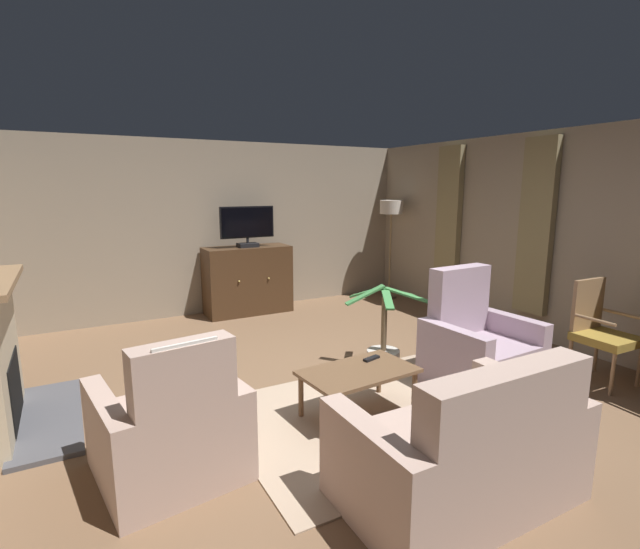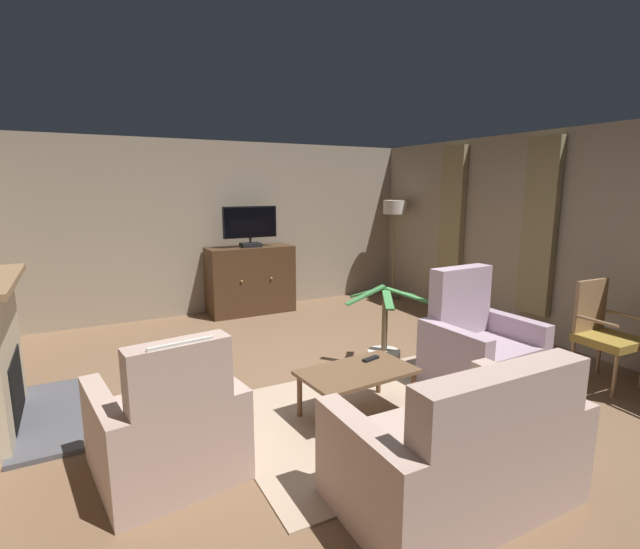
{
  "view_description": "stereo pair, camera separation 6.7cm",
  "coord_description": "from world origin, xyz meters",
  "px_view_note": "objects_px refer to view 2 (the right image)",
  "views": [
    {
      "loc": [
        -2.11,
        -3.56,
        1.91
      ],
      "look_at": [
        -0.03,
        0.24,
        1.08
      ],
      "focal_mm": 26.0,
      "sensor_mm": 36.0,
      "label": 1
    },
    {
      "loc": [
        -2.05,
        -3.59,
        1.91
      ],
      "look_at": [
        -0.03,
        0.24,
        1.08
      ],
      "focal_mm": 26.0,
      "sensor_mm": 36.0,
      "label": 2
    }
  ],
  "objects_px": {
    "coffee_table": "(357,375)",
    "sofa_floral": "(459,454)",
    "armchair_angled_to_table": "(168,429)",
    "floor_lamp": "(395,216)",
    "tv_cabinet": "(251,281)",
    "side_chair_far_end": "(603,331)",
    "cat": "(167,374)",
    "potted_plant_small_fern_corner": "(384,349)",
    "tv_remote": "(371,359)",
    "armchair_beside_cabinet": "(478,350)",
    "television": "(250,225)"
  },
  "relations": [
    {
      "from": "sofa_floral",
      "to": "potted_plant_small_fern_corner",
      "type": "xyz_separation_m",
      "value": [
        0.84,
        1.95,
        -0.1
      ]
    },
    {
      "from": "tv_cabinet",
      "to": "armchair_angled_to_table",
      "type": "xyz_separation_m",
      "value": [
        -1.86,
        -3.65,
        -0.16
      ]
    },
    {
      "from": "floor_lamp",
      "to": "side_chair_far_end",
      "type": "bearing_deg",
      "value": -94.67
    },
    {
      "from": "armchair_beside_cabinet",
      "to": "cat",
      "type": "distance_m",
      "value": 3.03
    },
    {
      "from": "coffee_table",
      "to": "sofa_floral",
      "type": "height_order",
      "value": "sofa_floral"
    },
    {
      "from": "coffee_table",
      "to": "side_chair_far_end",
      "type": "xyz_separation_m",
      "value": [
        2.49,
        -0.53,
        0.17
      ]
    },
    {
      "from": "coffee_table",
      "to": "armchair_angled_to_table",
      "type": "relative_size",
      "value": 0.95
    },
    {
      "from": "potted_plant_small_fern_corner",
      "to": "armchair_angled_to_table",
      "type": "bearing_deg",
      "value": -160.51
    },
    {
      "from": "tv_cabinet",
      "to": "tv_remote",
      "type": "bearing_deg",
      "value": -91.45
    },
    {
      "from": "cat",
      "to": "sofa_floral",
      "type": "bearing_deg",
      "value": -64.14
    },
    {
      "from": "armchair_angled_to_table",
      "to": "side_chair_far_end",
      "type": "xyz_separation_m",
      "value": [
        4.03,
        -0.43,
        0.2
      ]
    },
    {
      "from": "armchair_angled_to_table",
      "to": "floor_lamp",
      "type": "bearing_deg",
      "value": 37.96
    },
    {
      "from": "side_chair_far_end",
      "to": "cat",
      "type": "height_order",
      "value": "side_chair_far_end"
    },
    {
      "from": "tv_cabinet",
      "to": "coffee_table",
      "type": "xyz_separation_m",
      "value": [
        -0.31,
        -3.54,
        -0.13
      ]
    },
    {
      "from": "tv_remote",
      "to": "armchair_angled_to_table",
      "type": "relative_size",
      "value": 0.16
    },
    {
      "from": "side_chair_far_end",
      "to": "floor_lamp",
      "type": "xyz_separation_m",
      "value": [
        0.31,
        3.82,
        0.89
      ]
    },
    {
      "from": "television",
      "to": "armchair_beside_cabinet",
      "type": "distance_m",
      "value": 3.79
    },
    {
      "from": "armchair_angled_to_table",
      "to": "sofa_floral",
      "type": "bearing_deg",
      "value": -36.71
    },
    {
      "from": "tv_remote",
      "to": "armchair_beside_cabinet",
      "type": "bearing_deg",
      "value": 158.57
    },
    {
      "from": "sofa_floral",
      "to": "armchair_angled_to_table",
      "type": "bearing_deg",
      "value": 143.29
    },
    {
      "from": "television",
      "to": "sofa_floral",
      "type": "xyz_separation_m",
      "value": [
        -0.36,
        -4.71,
        -1.02
      ]
    },
    {
      "from": "television",
      "to": "floor_lamp",
      "type": "xyz_separation_m",
      "value": [
        2.48,
        -0.2,
        0.08
      ]
    },
    {
      "from": "coffee_table",
      "to": "armchair_beside_cabinet",
      "type": "xyz_separation_m",
      "value": [
        1.37,
        -0.01,
        -0.01
      ]
    },
    {
      "from": "armchair_beside_cabinet",
      "to": "cat",
      "type": "bearing_deg",
      "value": 152.47
    },
    {
      "from": "armchair_angled_to_table",
      "to": "side_chair_far_end",
      "type": "distance_m",
      "value": 4.06
    },
    {
      "from": "potted_plant_small_fern_corner",
      "to": "floor_lamp",
      "type": "height_order",
      "value": "floor_lamp"
    },
    {
      "from": "coffee_table",
      "to": "floor_lamp",
      "type": "xyz_separation_m",
      "value": [
        2.8,
        3.29,
        1.06
      ]
    },
    {
      "from": "side_chair_far_end",
      "to": "sofa_floral",
      "type": "bearing_deg",
      "value": -164.75
    },
    {
      "from": "tv_remote",
      "to": "cat",
      "type": "bearing_deg",
      "value": -52.63
    },
    {
      "from": "armchair_angled_to_table",
      "to": "potted_plant_small_fern_corner",
      "type": "relative_size",
      "value": 1.13
    },
    {
      "from": "armchair_angled_to_table",
      "to": "tv_cabinet",
      "type": "bearing_deg",
      "value": 62.96
    },
    {
      "from": "television",
      "to": "armchair_angled_to_table",
      "type": "xyz_separation_m",
      "value": [
        -1.86,
        -3.59,
        -1.02
      ]
    },
    {
      "from": "floor_lamp",
      "to": "coffee_table",
      "type": "bearing_deg",
      "value": -130.41
    },
    {
      "from": "sofa_floral",
      "to": "armchair_beside_cabinet",
      "type": "xyz_separation_m",
      "value": [
        1.41,
        1.21,
        0.03
      ]
    },
    {
      "from": "tv_cabinet",
      "to": "coffee_table",
      "type": "distance_m",
      "value": 3.56
    },
    {
      "from": "armchair_angled_to_table",
      "to": "television",
      "type": "bearing_deg",
      "value": 62.62
    },
    {
      "from": "tv_cabinet",
      "to": "potted_plant_small_fern_corner",
      "type": "height_order",
      "value": "tv_cabinet"
    },
    {
      "from": "side_chair_far_end",
      "to": "cat",
      "type": "distance_m",
      "value": 4.27
    },
    {
      "from": "tv_cabinet",
      "to": "television",
      "type": "bearing_deg",
      "value": -90.0
    },
    {
      "from": "television",
      "to": "cat",
      "type": "relative_size",
      "value": 1.38
    },
    {
      "from": "tv_cabinet",
      "to": "armchair_angled_to_table",
      "type": "distance_m",
      "value": 4.1
    },
    {
      "from": "television",
      "to": "floor_lamp",
      "type": "bearing_deg",
      "value": -4.7
    },
    {
      "from": "side_chair_far_end",
      "to": "coffee_table",
      "type": "bearing_deg",
      "value": 167.96
    },
    {
      "from": "tv_remote",
      "to": "sofa_floral",
      "type": "distance_m",
      "value": 1.39
    },
    {
      "from": "tv_remote",
      "to": "potted_plant_small_fern_corner",
      "type": "bearing_deg",
      "value": -147.75
    },
    {
      "from": "tv_cabinet",
      "to": "cat",
      "type": "xyz_separation_m",
      "value": [
        -1.62,
        -2.16,
        -0.37
      ]
    },
    {
      "from": "tv_remote",
      "to": "potted_plant_small_fern_corner",
      "type": "relative_size",
      "value": 0.19
    },
    {
      "from": "side_chair_far_end",
      "to": "potted_plant_small_fern_corner",
      "type": "bearing_deg",
      "value": 143.41
    },
    {
      "from": "tv_remote",
      "to": "potted_plant_small_fern_corner",
      "type": "xyz_separation_m",
      "value": [
        0.57,
        0.59,
        -0.19
      ]
    },
    {
      "from": "television",
      "to": "side_chair_far_end",
      "type": "relative_size",
      "value": 0.81
    }
  ]
}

